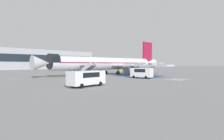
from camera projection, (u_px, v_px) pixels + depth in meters
ground_plane at (108, 75)px, 53.01m from camera, size 600.00×600.00×0.00m
apron_leadline_yellow at (107, 75)px, 52.47m from camera, size 78.84×3.37×0.01m
apron_stand_patch_blue at (136, 76)px, 44.56m from camera, size 5.95×13.10×0.01m
apron_walkway_bar_0 at (173, 80)px, 34.68m from camera, size 0.44×3.60×0.01m
apron_walkway_bar_1 at (176, 80)px, 35.51m from camera, size 0.44×3.60×0.01m
apron_walkway_bar_2 at (179, 79)px, 36.33m from camera, size 0.44×3.60×0.01m
apron_walkway_bar_3 at (181, 79)px, 37.16m from camera, size 0.44×3.60×0.01m
airliner at (109, 64)px, 52.86m from camera, size 44.54×36.80×11.31m
boarding_stairs_forward at (89, 73)px, 42.83m from camera, size 2.39×5.30×3.70m
boarding_stairs_aft at (136, 71)px, 54.30m from camera, size 2.39×5.30×3.85m
fuel_tanker at (83, 68)px, 78.70m from camera, size 10.84×4.04×3.27m
service_van_0 at (142, 72)px, 38.74m from camera, size 2.87×5.01×2.30m
service_van_1 at (87, 77)px, 24.43m from camera, size 5.75×2.59×2.19m
baggage_cart at (154, 73)px, 56.77m from camera, size 2.96×2.81×0.87m
ground_crew_0 at (120, 72)px, 46.90m from camera, size 0.31×0.47×1.87m
ground_crew_1 at (120, 71)px, 51.72m from camera, size 0.45×0.48×1.80m
terminal_building at (36, 60)px, 110.04m from camera, size 78.06×12.10×12.20m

